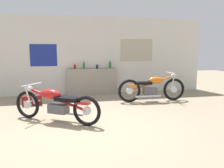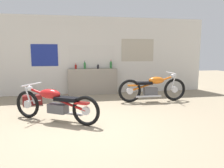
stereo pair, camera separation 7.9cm
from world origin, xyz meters
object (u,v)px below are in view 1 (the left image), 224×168
object	(u,v)px
bottle_leftmost	(75,67)
motorcycle_red	(56,104)
motorcycle_orange	(152,88)
hard_case_darkred	(32,100)
bottle_center	(97,66)
bottle_right_center	(110,65)
bottle_left_center	(84,65)

from	to	relation	value
bottle_leftmost	motorcycle_red	size ratio (longest dim) A/B	0.10
motorcycle_orange	hard_case_darkred	bearing A→B (deg)	175.62
bottle_center	motorcycle_orange	xyz separation A→B (m)	(1.51, -1.53, -0.58)
bottle_center	motorcycle_orange	bearing A→B (deg)	-45.31
hard_case_darkred	bottle_center	bearing A→B (deg)	30.75
bottle_center	bottle_right_center	world-z (taller)	bottle_right_center
bottle_left_center	hard_case_darkred	world-z (taller)	bottle_left_center
bottle_center	motorcycle_red	xyz separation A→B (m)	(-1.34, -2.99, -0.61)
bottle_left_center	bottle_leftmost	bearing A→B (deg)	167.68
bottle_leftmost	motorcycle_red	distance (m)	3.16
bottle_leftmost	bottle_right_center	size ratio (longest dim) A/B	0.60
motorcycle_red	bottle_leftmost	bearing A→B (deg)	79.79
bottle_leftmost	hard_case_darkred	size ratio (longest dim) A/B	0.33
bottle_center	hard_case_darkred	distance (m)	2.60
bottle_center	hard_case_darkred	world-z (taller)	bottle_center
bottle_right_center	motorcycle_orange	size ratio (longest dim) A/B	0.14
bottle_left_center	bottle_center	xyz separation A→B (m)	(0.47, 0.00, -0.05)
bottle_center	motorcycle_red	size ratio (longest dim) A/B	0.10
motorcycle_orange	bottle_center	bearing A→B (deg)	134.69
bottle_leftmost	bottle_left_center	size ratio (longest dim) A/B	0.66
bottle_right_center	bottle_left_center	bearing A→B (deg)	-177.66
bottle_right_center	motorcycle_red	bearing A→B (deg)	-121.11
bottle_leftmost	bottle_right_center	bearing A→B (deg)	-1.35
bottle_center	hard_case_darkred	xyz separation A→B (m)	(-2.10, -1.25, -0.88)
bottle_left_center	motorcycle_orange	bearing A→B (deg)	-37.59
bottle_leftmost	hard_case_darkred	xyz separation A→B (m)	(-1.31, -1.32, -0.88)
bottle_right_center	bottle_center	bearing A→B (deg)	-175.46
bottle_leftmost	motorcycle_orange	size ratio (longest dim) A/B	0.09
hard_case_darkred	bottle_leftmost	bearing A→B (deg)	45.17
motorcycle_red	motorcycle_orange	bearing A→B (deg)	27.11
bottle_left_center	bottle_right_center	xyz separation A→B (m)	(0.96, 0.04, 0.01)
bottle_right_center	hard_case_darkred	bearing A→B (deg)	-153.52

